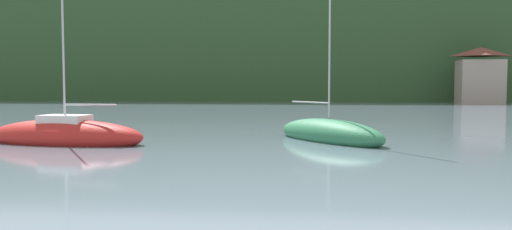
% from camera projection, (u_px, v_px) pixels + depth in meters
% --- Properties ---
extents(wooded_hillside, '(352.00, 63.03, 45.29)m').
position_uv_depth(wooded_hillside, '(362.00, 62.00, 119.87)').
color(wooded_hillside, '#2D4C28').
rests_on(wooded_hillside, ground_plane).
extents(shore_building_west, '(6.99, 4.28, 9.02)m').
position_uv_depth(shore_building_west, '(480.00, 76.00, 76.97)').
color(shore_building_west, gray).
rests_on(shore_building_west, ground_plane).
extents(sailboat_mid_1, '(8.20, 3.28, 10.11)m').
position_uv_depth(sailboat_mid_1, '(65.00, 135.00, 22.94)').
color(sailboat_mid_1, red).
rests_on(sailboat_mid_1, ground_plane).
extents(sailboat_mid_2, '(6.15, 7.04, 10.61)m').
position_uv_depth(sailboat_mid_2, '(329.00, 134.00, 24.13)').
color(sailboat_mid_2, '#2D754C').
rests_on(sailboat_mid_2, ground_plane).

